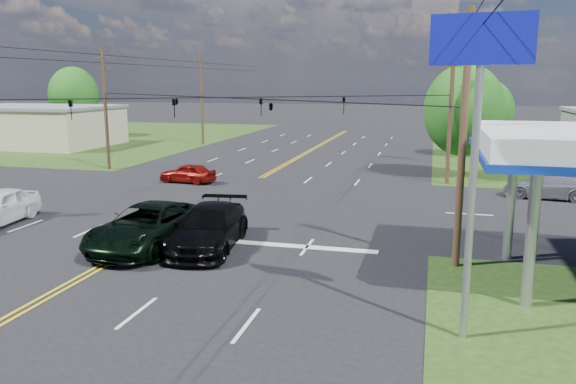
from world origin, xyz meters
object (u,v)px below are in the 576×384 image
(pole_left_far, at_px, (202,97))
(suv_black, at_px, (209,227))
(retail_nw, at_px, (35,127))
(polesign_se, at_px, (479,85))
(pole_ne, at_px, (451,112))
(tree_right_a, at_px, (464,110))
(pole_right_far, at_px, (446,99))
(pickup_dkgreen, at_px, (148,226))
(pole_nw, at_px, (105,107))
(tree_far_l, at_px, (74,95))
(tree_right_b, at_px, (486,111))
(pole_se, at_px, (463,137))

(pole_left_far, relative_size, suv_black, 1.64)
(retail_nw, bearing_deg, polesign_se, -40.91)
(pole_ne, bearing_deg, tree_right_a, 71.57)
(pole_left_far, xyz_separation_m, pole_right_far, (26.00, 0.00, 0.00))
(polesign_se, bearing_deg, pole_left_far, 121.00)
(pickup_dkgreen, bearing_deg, suv_black, 15.86)
(suv_black, bearing_deg, pole_right_far, 68.12)
(pole_nw, relative_size, tree_far_l, 1.09)
(pickup_dkgreen, height_order, suv_black, pickup_dkgreen)
(retail_nw, distance_m, polesign_se, 57.11)
(pole_ne, xyz_separation_m, tree_right_b, (3.50, 15.00, -0.70))
(tree_far_l, relative_size, suv_black, 1.43)
(pole_ne, distance_m, tree_right_a, 3.16)
(retail_nw, relative_size, tree_far_l, 1.83)
(pole_ne, height_order, pole_left_far, pole_left_far)
(tree_right_a, xyz_separation_m, tree_far_l, (-46.00, 20.00, 0.33))
(pole_left_far, xyz_separation_m, tree_far_l, (-19.00, 4.00, 0.03))
(pole_nw, distance_m, tree_right_a, 27.17)
(pole_nw, height_order, pole_ne, same)
(pole_ne, xyz_separation_m, suv_black, (-10.00, -18.09, -4.03))
(tree_far_l, bearing_deg, retail_nw, -78.69)
(pole_nw, bearing_deg, suv_black, -48.50)
(pole_se, relative_size, pickup_dkgreen, 1.45)
(pole_right_far, bearing_deg, pole_nw, -143.84)
(pole_left_far, distance_m, pickup_dkgreen, 40.24)
(pickup_dkgreen, bearing_deg, pole_left_far, 112.55)
(pole_ne, bearing_deg, pole_nw, 180.00)
(retail_nw, distance_m, pole_nw, 21.60)
(retail_nw, distance_m, pole_se, 53.09)
(tree_right_b, bearing_deg, pole_nw, -153.05)
(pole_right_far, relative_size, tree_right_a, 1.22)
(pole_left_far, relative_size, pickup_dkgreen, 1.53)
(pole_left_far, distance_m, tree_far_l, 19.42)
(retail_nw, xyz_separation_m, suv_black, (33.00, -31.09, -1.12))
(retail_nw, relative_size, pole_nw, 1.68)
(polesign_se, bearing_deg, suv_black, 148.28)
(pole_se, height_order, pole_left_far, pole_left_far)
(pole_right_far, xyz_separation_m, tree_right_a, (1.00, -16.00, -0.30))
(pole_nw, distance_m, pole_left_far, 19.00)
(tree_right_a, xyz_separation_m, tree_right_b, (2.50, 12.00, -0.65))
(retail_nw, bearing_deg, pickup_dkgreen, -46.07)
(retail_nw, xyz_separation_m, polesign_se, (43.00, -37.27, 4.83))
(tree_right_a, bearing_deg, tree_far_l, 156.50)
(pole_ne, relative_size, pole_left_far, 0.95)
(tree_right_b, xyz_separation_m, pickup_dkgreen, (-16.00, -33.66, -3.31))
(pole_right_far, bearing_deg, suv_black, -105.09)
(pole_nw, bearing_deg, tree_right_a, 6.34)
(pole_nw, relative_size, tree_right_b, 1.34)
(pole_ne, bearing_deg, pole_se, -90.00)
(retail_nw, xyz_separation_m, tree_right_b, (46.50, 2.00, 2.22))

